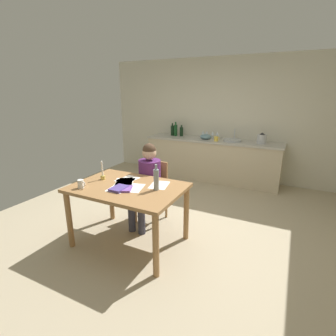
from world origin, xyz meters
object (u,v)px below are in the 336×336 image
Objects in this scene: coffee_mug at (81,184)px; wine_glass_back_right at (203,133)px; wine_glass_back_left at (207,133)px; mixing_bowl at (206,137)px; book_cookery at (123,189)px; teacup_on_counter at (216,139)px; person_seated at (148,180)px; wine_bottle_on_table at (156,179)px; bottle_wine_red at (181,131)px; chair_at_table at (153,188)px; sink_unit at (232,140)px; dining_table at (128,194)px; wine_glass_by_kettle at (213,133)px; wine_glass_near_sink at (217,134)px; bottle_vinegar at (176,130)px; bottle_oil at (172,130)px; candlestick at (103,174)px; stovetop_kettle at (262,139)px; book_magazine at (119,188)px.

wine_glass_back_right is (0.37, 3.33, 0.17)m from coffee_mug.
mixing_bowl is at bearing -78.57° from wine_glass_back_left.
teacup_on_counter is (0.28, 2.85, 0.16)m from book_cookery.
wine_bottle_on_table is at bearing -49.75° from person_seated.
chair_at_table is at bearing -76.75° from bottle_wine_red.
wine_bottle_on_table is at bearing -94.80° from sink_unit.
sink_unit is 0.57m from mixing_bowl.
sink_unit is (0.67, 2.32, 0.24)m from person_seated.
wine_glass_by_kettle is (0.13, 3.03, 0.33)m from dining_table.
wine_glass_near_sink reaches higher than book_cookery.
person_seated is at bearing -92.38° from mixing_bowl.
bottle_vinegar is at bearing 172.57° from mixing_bowl.
dining_table is 2.86m from mixing_bowl.
coffee_mug is (-0.40, -1.01, 0.33)m from chair_at_table.
bottle_oil reaches higher than wine_glass_by_kettle.
wine_bottle_on_table is at bearing 8.07° from dining_table.
mixing_bowl is at bearing 87.62° from person_seated.
coffee_mug is at bearing -115.01° from person_seated.
person_seated is 10.78× the size of coffee_mug.
wine_glass_near_sink is (0.30, 2.32, 0.51)m from chair_at_table.
wine_glass_back_right is (0.64, 0.08, -0.03)m from bottle_vinegar.
coffee_mug is 0.72× the size of wine_glass_back_left.
person_seated is 6.23× the size of book_cookery.
bottle_vinegar is 2.61× the size of teacup_on_counter.
coffee_mug is (-0.40, -0.86, 0.15)m from person_seated.
bottle_oil is 2.34× the size of teacup_on_counter.
wine_glass_by_kettle reaches higher than candlestick.
wine_bottle_on_table is 0.97× the size of bottle_vinegar.
bottle_oil is 0.90× the size of bottle_vinegar.
wine_glass_back_right reaches higher than dining_table.
wine_bottle_on_table is at bearing -105.97° from stovetop_kettle.
person_seated is at bearing -77.53° from bottle_wine_red.
chair_at_table is 2.39m from wine_glass_near_sink.
sink_unit is at bearing 78.09° from dining_table.
bottle_wine_red is at bearing 176.80° from stovetop_kettle.
bottle_vinegar reaches higher than bottle_oil.
stovetop_kettle is at bearing 60.31° from chair_at_table.
book_cookery is 1.25× the size of wine_glass_back_left.
wine_glass_near_sink is at bearing 4.98° from bottle_vinegar.
wine_glass_back_right is (-0.11, 3.15, 0.22)m from book_cookery.
wine_glass_back_right is at bearing 5.75° from bottle_wine_red.
person_seated is at bearing -94.42° from wine_glass_by_kettle.
bottle_wine_red is 2.06× the size of teacup_on_counter.
bottle_oil is 0.73m from wine_glass_back_right.
book_magazine is 1.40× the size of wine_glass_back_right.
candlestick is 2.91m from bottle_vinegar.
bottle_vinegar is at bearing -175.02° from wine_glass_near_sink.
mixing_bowl is at bearing 88.89° from book_magazine.
wine_glass_near_sink is at bearing 92.58° from wine_bottle_on_table.
bottle_vinegar is 2.07× the size of wine_glass_by_kettle.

